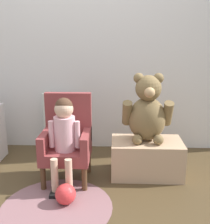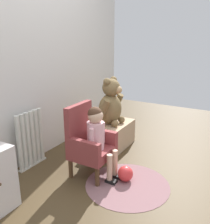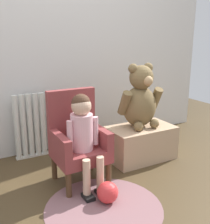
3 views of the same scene
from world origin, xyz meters
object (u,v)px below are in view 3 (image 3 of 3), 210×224
Objects in this scene: child_figure at (83,128)px; floor_rug at (104,208)px; child_armchair at (77,140)px; toy_ball at (108,192)px; large_teddy_bear at (140,99)px; radiator at (33,126)px; low_bench at (141,143)px.

child_figure reaches higher than floor_rug.
child_armchair is 0.49m from toy_ball.
child_armchair is 1.25× the size of large_teddy_bear.
child_figure reaches higher than toy_ball.
low_bench is (0.87, -0.54, -0.15)m from radiator.
child_armchair is at bearing 96.83° from toy_ball.
low_bench is 0.90m from floor_rug.
floor_rug is at bearing -80.82° from radiator.
toy_ball is at bearing -80.51° from child_figure.
radiator is 1.01× the size of low_bench.
large_teddy_bear is at bearing -30.66° from radiator.
large_teddy_bear is at bearing 9.37° from child_armchair.
radiator is at bearing 106.46° from child_armchair.
floor_rug is at bearing -91.76° from child_figure.
floor_rug is at bearing -140.69° from large_teddy_bear.
radiator is 1.05× the size of large_teddy_bear.
large_teddy_bear is at bearing 18.38° from child_figure.
floor_rug is (-0.01, -0.34, -0.47)m from child_figure.
child_figure is at bearing -161.62° from large_teddy_bear.
large_teddy_bear reaches higher than floor_rug.
radiator is 1.08m from toy_ball.
child_figure is 1.19× the size of low_bench.
radiator is 0.76× the size of floor_rug.
low_bench is at bearing 37.56° from toy_ball.
child_figure is at bearing 99.49° from toy_ball.
large_teddy_bear is 1.06m from floor_rug.
large_teddy_bear reaches higher than toy_ball.
radiator reaches higher than floor_rug.
radiator is 1.13m from floor_rug.
child_armchair is 0.17m from child_figure.
low_bench is (0.69, 0.09, -0.19)m from child_armchair.
low_bench reaches higher than toy_ball.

